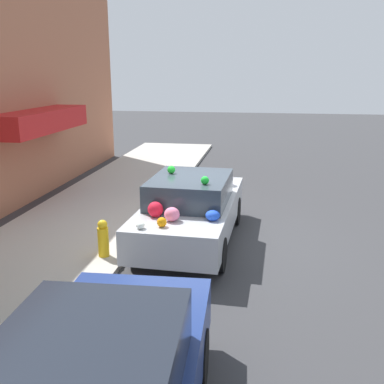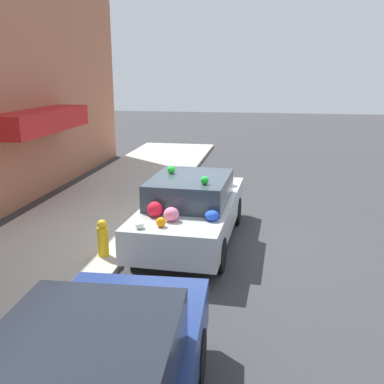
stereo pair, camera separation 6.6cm
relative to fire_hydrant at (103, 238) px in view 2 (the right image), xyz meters
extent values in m
plane|color=#38383A|center=(1.24, -1.51, -0.45)|extent=(60.00, 60.00, 0.00)
cube|color=#B2ADA3|center=(1.24, 1.19, -0.40)|extent=(24.00, 3.20, 0.11)
cube|color=red|center=(3.49, 2.84, 1.72)|extent=(3.75, 0.90, 0.55)
cylinder|color=gold|center=(0.00, 0.00, -0.07)|extent=(0.20, 0.20, 0.55)
sphere|color=gold|center=(0.00, 0.00, 0.26)|extent=(0.18, 0.18, 0.18)
cube|color=#B7BABF|center=(1.24, -1.44, 0.16)|extent=(4.25, 1.81, 0.60)
cube|color=#333D47|center=(1.07, -1.44, 0.71)|extent=(1.94, 1.53, 0.50)
cylinder|color=black|center=(2.57, -0.73, -0.14)|extent=(0.63, 0.20, 0.62)
cylinder|color=black|center=(2.51, -2.25, -0.14)|extent=(0.63, 0.20, 0.62)
cylinder|color=black|center=(-0.03, -0.64, -0.14)|extent=(0.63, 0.20, 0.62)
cylinder|color=black|center=(-0.08, -2.16, -0.14)|extent=(0.63, 0.20, 0.62)
sphere|color=red|center=(0.02, -0.99, 0.60)|extent=(0.36, 0.36, 0.28)
sphere|color=white|center=(2.51, -2.02, 0.62)|extent=(0.44, 0.44, 0.32)
sphere|color=orange|center=(-0.48, -1.22, 0.54)|extent=(0.20, 0.20, 0.16)
ellipsoid|color=blue|center=(-0.01, -2.01, 0.55)|extent=(0.36, 0.35, 0.19)
sphere|color=green|center=(1.31, -1.01, 1.04)|extent=(0.16, 0.16, 0.16)
ellipsoid|color=blue|center=(2.70, -1.44, 0.58)|extent=(0.44, 0.44, 0.25)
sphere|color=purple|center=(2.71, -1.95, 0.59)|extent=(0.34, 0.34, 0.26)
sphere|color=green|center=(0.53, -1.80, 1.04)|extent=(0.16, 0.16, 0.15)
sphere|color=yellow|center=(2.22, -1.46, 0.53)|extent=(0.19, 0.19, 0.15)
sphere|color=#945C27|center=(2.31, -1.90, 0.60)|extent=(0.34, 0.34, 0.28)
ellipsoid|color=pink|center=(-0.16, -1.32, 0.58)|extent=(0.37, 0.37, 0.24)
ellipsoid|color=white|center=(-0.62, -0.89, 0.52)|extent=(0.22, 0.19, 0.12)
cube|color=#1E232D|center=(-4.45, -1.53, 0.72)|extent=(1.86, 1.55, 0.51)
cylinder|color=black|center=(-3.09, -0.70, -0.13)|extent=(0.64, 0.21, 0.64)
cylinder|color=black|center=(-3.02, -2.22, -0.13)|extent=(0.64, 0.21, 0.64)
camera|label=1|loc=(-7.33, -2.85, 2.96)|focal=42.00mm
camera|label=2|loc=(-7.32, -2.92, 2.96)|focal=42.00mm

